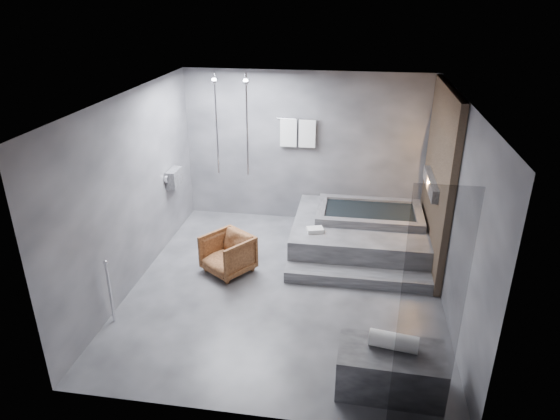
# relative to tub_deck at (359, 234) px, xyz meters

# --- Properties ---
(room) EXTENTS (5.00, 5.04, 2.82)m
(room) POSITION_rel_tub_deck_xyz_m (-0.65, -1.21, 1.48)
(room) COLOR #323235
(room) RESTS_ON ground
(tub_deck) EXTENTS (2.20, 2.00, 0.50)m
(tub_deck) POSITION_rel_tub_deck_xyz_m (0.00, 0.00, 0.00)
(tub_deck) COLOR #38383B
(tub_deck) RESTS_ON ground
(tub_step) EXTENTS (2.20, 0.36, 0.18)m
(tub_step) POSITION_rel_tub_deck_xyz_m (0.00, -1.18, -0.16)
(tub_step) COLOR #38383B
(tub_step) RESTS_ON ground
(concrete_bench) EXTENTS (1.16, 0.66, 0.51)m
(concrete_bench) POSITION_rel_tub_deck_xyz_m (0.37, -3.34, 0.01)
(concrete_bench) COLOR #2F2F31
(concrete_bench) RESTS_ON ground
(driftwood_chair) EXTENTS (0.94, 0.94, 0.62)m
(driftwood_chair) POSITION_rel_tub_deck_xyz_m (-2.01, -1.15, 0.06)
(driftwood_chair) COLOR #472411
(driftwood_chair) RESTS_ON ground
(rolled_towel) EXTENTS (0.55, 0.27, 0.19)m
(rolled_towel) POSITION_rel_tub_deck_xyz_m (0.38, -3.28, 0.36)
(rolled_towel) COLOR white
(rolled_towel) RESTS_ON concrete_bench
(deck_towel) EXTENTS (0.30, 0.25, 0.07)m
(deck_towel) POSITION_rel_tub_deck_xyz_m (-0.71, -0.55, 0.28)
(deck_towel) COLOR silver
(deck_towel) RESTS_ON tub_deck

